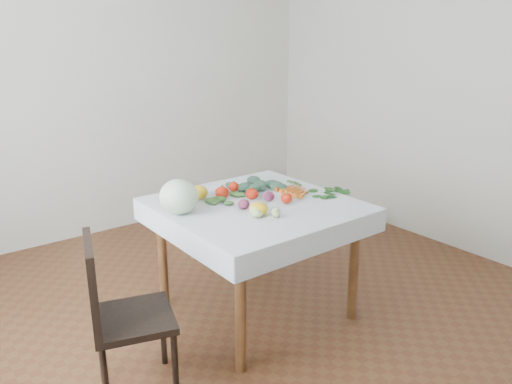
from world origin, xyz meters
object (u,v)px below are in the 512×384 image
at_px(heirloom_back, 198,193).
at_px(carrot_bunch, 296,190).
at_px(chair, 116,308).
at_px(cabbage, 179,197).
at_px(table, 256,219).

relative_size(heirloom_back, carrot_bunch, 0.52).
height_order(chair, cabbage, cabbage).
height_order(heirloom_back, carrot_bunch, heirloom_back).
bearing_deg(heirloom_back, carrot_bunch, -24.67).
distance_m(table, chair, 1.06).
relative_size(table, heirloom_back, 7.90).
height_order(chair, heirloom_back, chair).
xyz_separation_m(chair, heirloom_back, (0.78, 0.50, 0.31)).
bearing_deg(carrot_bunch, table, -177.14).
bearing_deg(chair, heirloom_back, 32.64).
bearing_deg(heirloom_back, cabbage, -144.41).
distance_m(table, carrot_bunch, 0.37).
bearing_deg(chair, carrot_bunch, 9.54).
xyz_separation_m(chair, cabbage, (0.56, 0.34, 0.37)).
bearing_deg(table, cabbage, 164.61).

